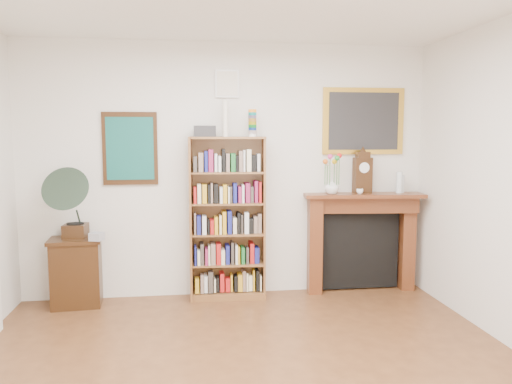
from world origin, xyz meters
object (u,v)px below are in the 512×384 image
(fireplace, at_px, (361,233))
(teacup, at_px, (360,191))
(cd_stack, at_px, (97,237))
(gramophone, at_px, (71,199))
(mantel_clock, at_px, (362,173))
(bottle_right, at_px, (402,184))
(flower_vase, at_px, (332,187))
(bottle_left, at_px, (399,182))
(bookshelf, at_px, (228,209))
(side_cabinet, at_px, (77,272))

(fireplace, bearing_deg, teacup, -117.10)
(cd_stack, bearing_deg, gramophone, 165.15)
(mantel_clock, xyz_separation_m, bottle_right, (0.47, -0.01, -0.13))
(teacup, bearing_deg, flower_vase, 172.70)
(teacup, bearing_deg, bottle_left, 4.53)
(flower_vase, relative_size, bottle_left, 0.69)
(mantel_clock, xyz_separation_m, bottle_left, (0.43, -0.04, -0.11))
(bookshelf, bearing_deg, teacup, 2.44)
(side_cabinet, xyz_separation_m, fireplace, (3.14, 0.11, 0.31))
(cd_stack, bearing_deg, flower_vase, 4.32)
(bookshelf, relative_size, mantel_clock, 4.38)
(side_cabinet, xyz_separation_m, flower_vase, (2.77, 0.06, 0.86))
(flower_vase, xyz_separation_m, bottle_left, (0.79, -0.00, 0.04))
(side_cabinet, xyz_separation_m, mantel_clock, (3.13, 0.09, 1.00))
(bottle_right, bearing_deg, fireplace, 176.73)
(bookshelf, xyz_separation_m, flower_vase, (1.17, 0.01, 0.23))
(cd_stack, relative_size, teacup, 1.57)
(fireplace, height_order, cd_stack, fireplace)
(fireplace, distance_m, bottle_right, 0.73)
(fireplace, relative_size, teacup, 17.90)
(gramophone, relative_size, bottle_left, 3.14)
(mantel_clock, relative_size, flower_vase, 2.83)
(fireplace, xyz_separation_m, gramophone, (-3.15, -0.18, 0.48))
(mantel_clock, bearing_deg, bottle_left, -8.97)
(gramophone, bearing_deg, bottle_left, 5.57)
(mantel_clock, height_order, bottle_right, mantel_clock)
(cd_stack, relative_size, bottle_right, 0.60)
(cd_stack, height_order, mantel_clock, mantel_clock)
(bookshelf, relative_size, side_cabinet, 2.83)
(bookshelf, xyz_separation_m, bottle_right, (2.00, 0.04, 0.25))
(flower_vase, relative_size, teacup, 2.15)
(bookshelf, distance_m, cd_stack, 1.39)
(bookshelf, distance_m, bottle_left, 1.98)
(bookshelf, height_order, mantel_clock, bookshelf)
(fireplace, height_order, mantel_clock, mantel_clock)
(cd_stack, bearing_deg, bottle_right, 3.73)
(cd_stack, xyz_separation_m, flower_vase, (2.53, 0.19, 0.46))
(side_cabinet, distance_m, bottle_right, 3.71)
(bookshelf, xyz_separation_m, side_cabinet, (-1.60, -0.05, -0.63))
(bookshelf, height_order, cd_stack, bookshelf)
(mantel_clock, bearing_deg, flower_vase, -178.80)
(side_cabinet, xyz_separation_m, cd_stack, (0.24, -0.13, 0.40))
(flower_vase, bearing_deg, mantel_clock, 5.32)
(flower_vase, relative_size, bottle_right, 0.83)
(bookshelf, xyz_separation_m, gramophone, (-1.61, -0.11, 0.16))
(bookshelf, height_order, teacup, bookshelf)
(gramophone, xyz_separation_m, mantel_clock, (3.14, 0.16, 0.22))
(fireplace, bearing_deg, bottle_left, -2.33)
(bookshelf, bearing_deg, side_cabinet, -174.85)
(gramophone, bearing_deg, bottle_right, 6.02)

